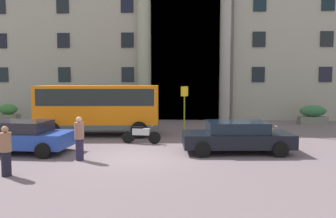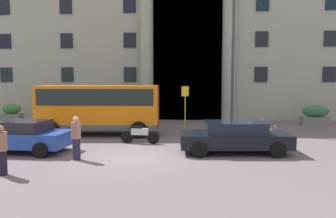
% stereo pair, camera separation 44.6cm
% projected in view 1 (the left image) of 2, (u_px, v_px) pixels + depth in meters
% --- Properties ---
extents(ground_plane, '(80.00, 64.00, 0.12)m').
position_uv_depth(ground_plane, '(136.00, 159.00, 13.38)').
color(ground_plane, '#64565B').
extents(office_building_facade, '(43.54, 9.75, 15.89)m').
position_uv_depth(office_building_facade, '(164.00, 25.00, 30.09)').
color(office_building_facade, gray).
rests_on(office_building_facade, ground_plane).
extents(orange_minibus, '(6.72, 2.95, 2.76)m').
position_uv_depth(orange_minibus, '(99.00, 106.00, 18.85)').
color(orange_minibus, orange).
rests_on(orange_minibus, ground_plane).
extents(bus_stop_sign, '(0.44, 0.08, 2.68)m').
position_uv_depth(bus_stop_sign, '(184.00, 103.00, 20.72)').
color(bus_stop_sign, '#939D16').
rests_on(bus_stop_sign, ground_plane).
extents(hedge_planter_entrance_right, '(1.90, 0.82, 1.33)m').
position_uv_depth(hedge_planter_entrance_right, '(313.00, 115.00, 23.56)').
color(hedge_planter_entrance_right, slate).
rests_on(hedge_planter_entrance_right, ground_plane).
extents(hedge_planter_entrance_left, '(1.68, 0.85, 1.68)m').
position_uv_depth(hedge_planter_entrance_left, '(140.00, 112.00, 23.65)').
color(hedge_planter_entrance_left, slate).
rests_on(hedge_planter_entrance_left, ground_plane).
extents(hedge_planter_far_west, '(1.44, 0.75, 1.34)m').
position_uv_depth(hedge_planter_far_west, '(8.00, 114.00, 24.32)').
color(hedge_planter_far_west, '#646C58').
rests_on(hedge_planter_far_west, ground_plane).
extents(parked_sedan_far, '(4.12, 2.25, 1.35)m').
position_uv_depth(parked_sedan_far, '(22.00, 136.00, 14.27)').
color(parked_sedan_far, '#203E98').
rests_on(parked_sedan_far, ground_plane).
extents(parked_sedan_second, '(4.66, 2.33, 1.32)m').
position_uv_depth(parked_sedan_second, '(237.00, 136.00, 14.35)').
color(parked_sedan_second, black).
rests_on(parked_sedan_second, ground_plane).
extents(scooter_by_planter, '(2.02, 0.55, 0.89)m').
position_uv_depth(scooter_by_planter, '(262.00, 135.00, 16.26)').
color(scooter_by_planter, black).
rests_on(scooter_by_planter, ground_plane).
extents(motorcycle_far_end, '(1.91, 0.55, 0.89)m').
position_uv_depth(motorcycle_far_end, '(140.00, 134.00, 16.39)').
color(motorcycle_far_end, black).
rests_on(motorcycle_far_end, ground_plane).
extents(pedestrian_woman_dark_dress, '(0.36, 0.36, 1.68)m').
position_uv_depth(pedestrian_woman_dark_dress, '(79.00, 138.00, 12.91)').
color(pedestrian_woman_dark_dress, '#231E37').
rests_on(pedestrian_woman_dark_dress, ground_plane).
extents(pedestrian_woman_with_bag, '(0.36, 0.36, 1.62)m').
position_uv_depth(pedestrian_woman_with_bag, '(6.00, 151.00, 10.77)').
color(pedestrian_woman_with_bag, black).
rests_on(pedestrian_woman_with_bag, ground_plane).
extents(lamppost_plaza_centre, '(0.40, 0.40, 8.28)m').
position_uv_depth(lamppost_plaza_centre, '(232.00, 52.00, 20.53)').
color(lamppost_plaza_centre, '#3C3B39').
rests_on(lamppost_plaza_centre, ground_plane).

